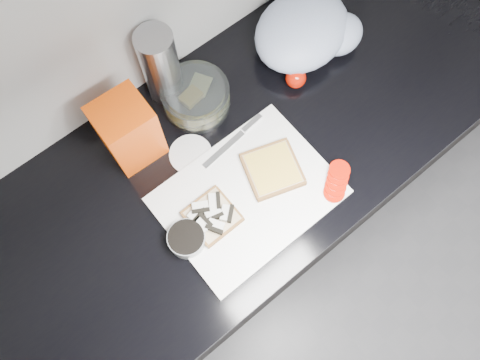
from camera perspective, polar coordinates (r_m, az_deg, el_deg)
name	(u,v)px	position (r m, az deg, el deg)	size (l,w,h in m)	color
base_cabinet	(257,191)	(1.61, 2.08, -1.33)	(3.50, 0.60, 0.86)	black
countertop	(263,134)	(1.20, 2.82, 5.64)	(3.50, 0.64, 0.04)	black
cutting_board	(248,196)	(1.11, 0.98, -1.92)	(0.40, 0.30, 0.01)	white
bread_left	(212,216)	(1.08, -3.48, -4.37)	(0.11, 0.11, 0.03)	#C8B68D
bread_right	(273,169)	(1.12, 3.99, 1.29)	(0.16, 0.16, 0.02)	#C8B68D
tomato_slices	(337,181)	(1.12, 11.71, -0.14)	(0.10, 0.09, 0.02)	#B61404
knife	(240,134)	(1.16, 0.02, 5.61)	(0.20, 0.03, 0.01)	silver
seed_tub	(187,239)	(1.07, -6.51, -7.13)	(0.09, 0.09, 0.04)	gray
tub_lid	(191,154)	(1.15, -6.03, 3.14)	(0.11, 0.11, 0.01)	silver
glass_bowl	(196,97)	(1.19, -5.41, 10.00)	(0.17, 0.17, 0.07)	silver
bread_bag	(128,131)	(1.10, -13.44, 5.81)	(0.12, 0.11, 0.19)	#F03004
steel_canister	(161,66)	(1.16, -9.66, 13.56)	(0.09, 0.09, 0.22)	#A3A3A7
grocery_bag	(307,31)	(1.28, 8.22, 17.55)	(0.31, 0.27, 0.12)	#ACB5D3
whole_tomatoes	(296,78)	(1.23, 6.82, 12.25)	(0.05, 0.05, 0.05)	#B61404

